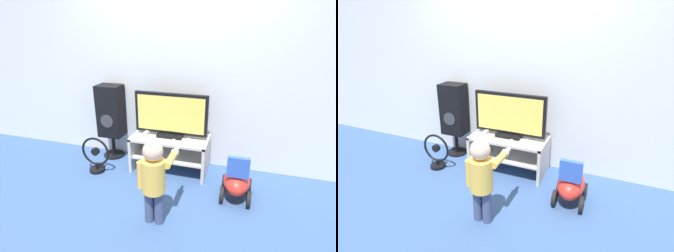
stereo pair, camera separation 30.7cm
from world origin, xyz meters
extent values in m
plane|color=#38568C|center=(0.00, 0.00, 0.00)|extent=(16.00, 16.00, 0.00)
cube|color=silver|center=(0.00, 0.55, 1.30)|extent=(10.00, 0.06, 2.60)
cube|color=beige|center=(0.00, 0.23, 0.44)|extent=(0.94, 0.47, 0.03)
cube|color=beige|center=(0.00, 0.23, 0.20)|extent=(0.90, 0.43, 0.02)
cube|color=beige|center=(-0.45, 0.23, 0.23)|extent=(0.04, 0.47, 0.46)
cube|color=beige|center=(0.45, 0.23, 0.23)|extent=(0.04, 0.47, 0.46)
cube|color=black|center=(0.00, 0.26, 0.48)|extent=(0.31, 0.20, 0.04)
cube|color=black|center=(0.00, 0.26, 0.75)|extent=(0.89, 0.05, 0.50)
cube|color=#F2D859|center=(0.00, 0.23, 0.75)|extent=(0.82, 0.01, 0.43)
cube|color=white|center=(-0.30, 0.21, 0.48)|extent=(0.05, 0.17, 0.05)
cube|color=#3F8CE5|center=(-0.30, 0.12, 0.48)|extent=(0.03, 0.00, 0.01)
cube|color=white|center=(0.25, 0.15, 0.47)|extent=(0.06, 0.13, 0.02)
cylinder|color=#337FD8|center=(0.25, 0.15, 0.48)|extent=(0.01, 0.01, 0.00)
cube|color=white|center=(0.09, 0.07, 0.47)|extent=(0.06, 0.13, 0.02)
cylinder|color=#337FD8|center=(0.09, 0.07, 0.48)|extent=(0.01, 0.01, 0.00)
cylinder|color=#3F4C72|center=(0.08, -0.73, 0.17)|extent=(0.09, 0.09, 0.34)
cylinder|color=#3F4C72|center=(0.18, -0.73, 0.17)|extent=(0.09, 0.09, 0.34)
cylinder|color=#E5B74C|center=(0.13, -0.73, 0.50)|extent=(0.21, 0.21, 0.31)
sphere|color=beige|center=(0.13, -0.73, 0.74)|extent=(0.18, 0.18, 0.18)
cylinder|color=#E5B74C|center=(0.01, -0.73, 0.48)|extent=(0.07, 0.07, 0.26)
cylinder|color=#E5B74C|center=(0.25, -0.60, 0.61)|extent=(0.07, 0.26, 0.07)
sphere|color=beige|center=(0.25, -0.47, 0.61)|extent=(0.08, 0.08, 0.08)
cube|color=white|center=(0.25, -0.43, 0.61)|extent=(0.03, 0.13, 0.02)
cylinder|color=black|center=(-0.87, 0.37, 0.01)|extent=(0.29, 0.29, 0.02)
cylinder|color=black|center=(-0.87, 0.37, 0.16)|extent=(0.05, 0.05, 0.32)
cube|color=black|center=(-0.87, 0.37, 0.67)|extent=(0.32, 0.25, 0.70)
cylinder|color=#38383D|center=(-0.87, 0.24, 0.56)|extent=(0.18, 0.01, 0.18)
cylinder|color=black|center=(-0.87, -0.08, 0.02)|extent=(0.19, 0.19, 0.04)
cylinder|color=black|center=(-0.87, -0.08, 0.07)|extent=(0.04, 0.04, 0.06)
torus|color=black|center=(-0.87, -0.08, 0.28)|extent=(0.38, 0.03, 0.38)
cylinder|color=black|center=(-0.87, -0.08, 0.28)|extent=(0.10, 0.05, 0.10)
ellipsoid|color=red|center=(0.84, -0.12, 0.20)|extent=(0.27, 0.45, 0.24)
cube|color=blue|center=(0.84, -0.25, 0.43)|extent=(0.22, 0.05, 0.22)
cylinder|color=black|center=(0.70, 0.00, 0.08)|extent=(0.04, 0.17, 0.17)
cylinder|color=black|center=(0.98, 0.00, 0.08)|extent=(0.04, 0.17, 0.17)
cylinder|color=black|center=(0.70, -0.25, 0.08)|extent=(0.04, 0.17, 0.17)
cylinder|color=black|center=(0.98, -0.25, 0.08)|extent=(0.04, 0.17, 0.17)
camera|label=1|loc=(0.83, -2.60, 1.74)|focal=28.00mm
camera|label=2|loc=(1.12, -2.50, 1.74)|focal=28.00mm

